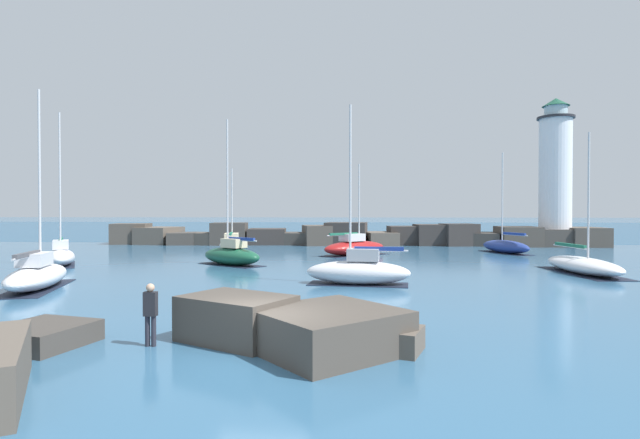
% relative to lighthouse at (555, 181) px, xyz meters
% --- Properties ---
extents(ground_plane, '(600.00, 600.00, 0.00)m').
position_rel_lighthouse_xyz_m(ground_plane, '(-24.23, -44.39, -7.22)').
color(ground_plane, '#336084').
extents(open_sea_beyond, '(400.00, 116.00, 0.01)m').
position_rel_lighthouse_xyz_m(open_sea_beyond, '(-24.23, 60.20, -7.22)').
color(open_sea_beyond, '#235175').
rests_on(open_sea_beyond, ground).
extents(breakwater_jetty, '(55.92, 6.80, 2.57)m').
position_rel_lighthouse_xyz_m(breakwater_jetty, '(-22.78, 0.12, -6.19)').
color(breakwater_jetty, '#4C443D').
rests_on(breakwater_jetty, ground).
extents(lighthouse, '(4.60, 4.60, 16.34)m').
position_rel_lighthouse_xyz_m(lighthouse, '(0.00, 0.00, 0.00)').
color(lighthouse, gray).
rests_on(lighthouse, ground).
extents(foreground_rocks, '(12.24, 9.32, 1.33)m').
position_rel_lighthouse_xyz_m(foreground_rocks, '(-25.80, -44.58, -6.65)').
color(foreground_rocks, '#4C443D').
rests_on(foreground_rocks, ground).
extents(sailboat_moored_0, '(3.96, 8.49, 8.11)m').
position_rel_lighthouse_xyz_m(sailboat_moored_0, '(-34.18, -8.83, -6.60)').
color(sailboat_moored_0, white).
rests_on(sailboat_moored_0, ground).
extents(sailboat_moored_1, '(3.15, 7.83, 8.63)m').
position_rel_lighthouse_xyz_m(sailboat_moored_1, '(-7.81, -25.11, -6.70)').
color(sailboat_moored_1, white).
rests_on(sailboat_moored_1, ground).
extents(sailboat_moored_2, '(4.38, 5.67, 10.80)m').
position_rel_lighthouse_xyz_m(sailboat_moored_2, '(-42.87, -23.17, -6.53)').
color(sailboat_moored_2, silver).
rests_on(sailboat_moored_2, ground).
extents(sailboat_moored_3, '(5.64, 2.42, 9.44)m').
position_rel_lighthouse_xyz_m(sailboat_moored_3, '(-21.64, -30.87, -6.49)').
color(sailboat_moored_3, silver).
rests_on(sailboat_moored_3, ground).
extents(sailboat_moored_4, '(6.51, 6.35, 8.02)m').
position_rel_lighthouse_xyz_m(sailboat_moored_4, '(-22.02, -13.40, -6.52)').
color(sailboat_moored_4, maroon).
rests_on(sailboat_moored_4, ground).
extents(sailboat_moored_5, '(3.85, 6.60, 9.30)m').
position_rel_lighthouse_xyz_m(sailboat_moored_5, '(-8.22, -10.10, -6.59)').
color(sailboat_moored_5, navy).
rests_on(sailboat_moored_5, ground).
extents(sailboat_moored_6, '(5.64, 4.82, 10.46)m').
position_rel_lighthouse_xyz_m(sailboat_moored_6, '(-30.72, -22.13, -6.48)').
color(sailboat_moored_6, '#195138').
rests_on(sailboat_moored_6, ground).
extents(sailboat_moored_7, '(3.86, 6.88, 9.99)m').
position_rel_lighthouse_xyz_m(sailboat_moored_7, '(-37.56, -33.62, -6.54)').
color(sailboat_moored_7, white).
rests_on(sailboat_moored_7, ground).
extents(person_on_rocks, '(0.36, 0.24, 1.79)m').
position_rel_lighthouse_xyz_m(person_on_rocks, '(-27.51, -43.40, -6.21)').
color(person_on_rocks, '#282833').
rests_on(person_on_rocks, ground).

